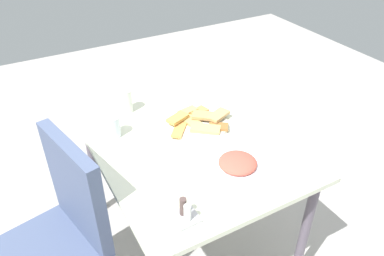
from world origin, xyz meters
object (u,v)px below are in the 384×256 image
pide_platter (198,122)px  fork (99,112)px  drinking_glass (113,127)px  spoon (92,114)px  condiment_caddy (185,214)px  dining_chair (59,232)px  soda_can (126,101)px  paper_napkin (96,114)px  salad_plate_greens (238,164)px  dining_table (188,153)px

pide_platter → fork: pide_platter is taller
drinking_glass → spoon: drinking_glass is taller
drinking_glass → condiment_caddy: bearing=-175.1°
drinking_glass → dining_chair: bearing=127.8°
dining_chair → drinking_glass: size_ratio=8.99×
soda_can → fork: bearing=68.5°
paper_napkin → condiment_caddy: condiment_caddy is taller
paper_napkin → fork: (0.00, -0.02, 0.00)m
spoon → paper_napkin: bearing=-107.0°
salad_plate_greens → dining_table: bearing=17.6°
spoon → condiment_caddy: condiment_caddy is taller
pide_platter → paper_napkin: 0.53m
dining_table → fork: 0.51m
soda_can → condiment_caddy: soda_can is taller
spoon → salad_plate_greens: bearing=-166.2°
drinking_glass → condiment_caddy: size_ratio=1.12×
soda_can → fork: (0.05, 0.13, -0.06)m
dining_table → pide_platter: bearing=-52.0°
dining_chair → fork: size_ratio=5.45×
dining_chair → drinking_glass: 0.50m
paper_napkin → drinking_glass: bearing=-175.7°
drinking_glass → spoon: size_ratio=0.55×
soda_can → condiment_caddy: bearing=174.4°
drinking_glass → paper_napkin: bearing=4.3°
paper_napkin → condiment_caddy: bearing=-175.2°
dining_chair → soda_can: (0.44, -0.48, 0.25)m
dining_table → condiment_caddy: bearing=150.5°
dining_chair → pide_platter: 0.78m
dining_chair → paper_napkin: 0.63m
dining_table → drinking_glass: size_ratio=10.34×
paper_napkin → condiment_caddy: (-0.83, -0.07, 0.02)m
dining_table → paper_napkin: bearing=36.3°
dining_chair → spoon: 0.62m
soda_can → drinking_glass: soda_can is taller
pide_platter → condiment_caddy: 0.60m
dining_chair → pide_platter: bearing=-77.8°
drinking_glass → condiment_caddy: (-0.61, -0.05, -0.03)m
dining_table → pide_platter: pide_platter is taller
drinking_glass → condiment_caddy: 0.61m
pide_platter → drinking_glass: (0.11, 0.39, 0.04)m
pide_platter → spoon: (0.34, 0.42, -0.01)m
dining_table → drinking_glass: bearing=56.6°
dining_table → soda_can: size_ratio=8.68×
soda_can → spoon: 0.18m
condiment_caddy → fork: bearing=3.5°
paper_napkin → soda_can: bearing=-109.1°
paper_napkin → spoon: size_ratio=0.72×
soda_can → paper_napkin: soda_can is taller
soda_can → fork: soda_can is taller
dining_table → pide_platter: size_ratio=3.13×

